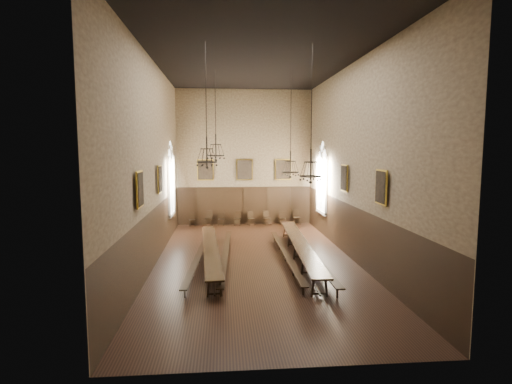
{
  "coord_description": "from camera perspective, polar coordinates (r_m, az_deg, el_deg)",
  "views": [
    {
      "loc": [
        -1.47,
        -17.74,
        5.14
      ],
      "look_at": [
        0.15,
        1.5,
        3.01
      ],
      "focal_mm": 28.0,
      "sensor_mm": 36.0,
      "label": 1
    }
  ],
  "objects": [
    {
      "name": "chair_5",
      "position": [
        26.91,
        1.54,
        -4.1
      ],
      "size": [
        0.51,
        0.51,
        0.94
      ],
      "rotation": [
        0.0,
        0.0,
        0.25
      ],
      "color": "black",
      "rests_on": "floor"
    },
    {
      "name": "portrait_back_0",
      "position": [
        26.68,
        -7.24,
        3.16
      ],
      "size": [
        1.1,
        0.12,
        1.4
      ],
      "color": "#B6922B",
      "rests_on": "wall_back"
    },
    {
      "name": "wall_front",
      "position": [
        8.88,
        4.75,
        2.15
      ],
      "size": [
        9.0,
        0.02,
        9.0
      ],
      "primitive_type": "cube",
      "color": "#927F59",
      "rests_on": "ground"
    },
    {
      "name": "chair_6",
      "position": [
        26.97,
        3.81,
        -4.12
      ],
      "size": [
        0.39,
        0.39,
        0.88
      ],
      "rotation": [
        0.0,
        0.0,
        -0.0
      ],
      "color": "black",
      "rests_on": "floor"
    },
    {
      "name": "chandelier_front_right",
      "position": [
        15.4,
        7.82,
        3.5
      ],
      "size": [
        0.85,
        0.85,
        5.09
      ],
      "color": "black",
      "rests_on": "ceiling"
    },
    {
      "name": "chair_1",
      "position": [
        26.71,
        -6.83,
        -4.17
      ],
      "size": [
        0.5,
        0.5,
        1.02
      ],
      "rotation": [
        0.0,
        0.0,
        -0.13
      ],
      "color": "black",
      "rests_on": "floor"
    },
    {
      "name": "wall_back",
      "position": [
        26.8,
        -1.67,
        4.93
      ],
      "size": [
        9.0,
        0.02,
        9.0
      ],
      "primitive_type": "cube",
      "color": "#927F59",
      "rests_on": "ground"
    },
    {
      "name": "chair_7",
      "position": [
        27.16,
        5.83,
        -3.99
      ],
      "size": [
        0.47,
        0.47,
        1.0
      ],
      "rotation": [
        0.0,
        0.0,
        0.07
      ],
      "color": "black",
      "rests_on": "floor"
    },
    {
      "name": "portrait_back_2",
      "position": [
        26.97,
        3.88,
        3.22
      ],
      "size": [
        1.1,
        0.12,
        1.4
      ],
      "color": "#B6922B",
      "rests_on": "wall_back"
    },
    {
      "name": "bench_right_outer",
      "position": [
        18.9,
        7.45,
        -8.58
      ],
      "size": [
        0.39,
        10.57,
        0.48
      ],
      "rotation": [
        0.0,
        0.0,
        -0.01
      ],
      "color": "black",
      "rests_on": "floor"
    },
    {
      "name": "floor",
      "position": [
        18.53,
        -0.07,
        -9.83
      ],
      "size": [
        9.0,
        18.0,
        0.02
      ],
      "primitive_type": "cube",
      "color": "black",
      "rests_on": "ground"
    },
    {
      "name": "wall_left",
      "position": [
        18.01,
        -14.56,
        4.06
      ],
      "size": [
        0.02,
        18.0,
        9.0
      ],
      "primitive_type": "cube",
      "color": "#927F59",
      "rests_on": "ground"
    },
    {
      "name": "table_right",
      "position": [
        18.77,
        6.28,
        -8.34
      ],
      "size": [
        1.25,
        10.48,
        0.82
      ],
      "rotation": [
        0.0,
        0.0,
        -0.05
      ],
      "color": "black",
      "rests_on": "floor"
    },
    {
      "name": "chair_0",
      "position": [
        26.76,
        -9.09,
        -4.28
      ],
      "size": [
        0.43,
        0.43,
        0.88
      ],
      "rotation": [
        0.0,
        0.0,
        0.13
      ],
      "color": "black",
      "rests_on": "floor"
    },
    {
      "name": "portrait_left_1",
      "position": [
        14.6,
        -16.28,
        0.39
      ],
      "size": [
        0.12,
        1.0,
        1.3
      ],
      "color": "#B6922B",
      "rests_on": "wall_left"
    },
    {
      "name": "portrait_left_0",
      "position": [
        19.02,
        -13.6,
        1.78
      ],
      "size": [
        0.12,
        1.0,
        1.3
      ],
      "color": "#B6922B",
      "rests_on": "wall_left"
    },
    {
      "name": "chair_2",
      "position": [
        26.74,
        -5.02,
        -4.23
      ],
      "size": [
        0.44,
        0.44,
        0.88
      ],
      "rotation": [
        0.0,
        0.0,
        -0.16
      ],
      "color": "black",
      "rests_on": "floor"
    },
    {
      "name": "table_left",
      "position": [
        18.28,
        -6.49,
        -8.88
      ],
      "size": [
        1.2,
        9.38,
        0.73
      ],
      "rotation": [
        0.0,
        0.0,
        0.06
      ],
      "color": "black",
      "rests_on": "floor"
    },
    {
      "name": "wall_right",
      "position": [
        18.73,
        13.85,
        4.16
      ],
      "size": [
        0.02,
        18.0,
        9.0
      ],
      "primitive_type": "cube",
      "color": "#927F59",
      "rests_on": "ground"
    },
    {
      "name": "window_left",
      "position": [
        23.49,
        -12.04,
        1.91
      ],
      "size": [
        0.2,
        2.2,
        4.6
      ],
      "primitive_type": null,
      "color": "white",
      "rests_on": "wall_left"
    },
    {
      "name": "chandelier_back_left",
      "position": [
        20.57,
        -5.76,
        5.98
      ],
      "size": [
        0.88,
        0.88,
        4.4
      ],
      "color": "black",
      "rests_on": "ceiling"
    },
    {
      "name": "bench_left_inner",
      "position": [
        18.38,
        -4.38,
        -9.08
      ],
      "size": [
        0.73,
        9.36,
        0.42
      ],
      "rotation": [
        0.0,
        0.0,
        -0.05
      ],
      "color": "black",
      "rests_on": "floor"
    },
    {
      "name": "ceiling",
      "position": [
        18.22,
        -0.07,
        18.57
      ],
      "size": [
        9.0,
        18.0,
        0.02
      ],
      "primitive_type": "cube",
      "color": "black",
      "rests_on": "ground"
    },
    {
      "name": "chandelier_back_right",
      "position": [
        20.73,
        4.94,
        3.73
      ],
      "size": [
        0.89,
        0.89,
        5.28
      ],
      "color": "black",
      "rests_on": "ceiling"
    },
    {
      "name": "chandelier_front_left",
      "position": [
        15.12,
        -7.05,
        5.52
      ],
      "size": [
        0.77,
        0.77,
        4.52
      ],
      "color": "black",
      "rests_on": "ceiling"
    },
    {
      "name": "window_right",
      "position": [
        24.04,
        9.41,
        2.07
      ],
      "size": [
        0.2,
        2.2,
        4.6
      ],
      "primitive_type": null,
      "color": "white",
      "rests_on": "wall_right"
    },
    {
      "name": "chair_3",
      "position": [
        26.72,
        -2.65,
        -4.17
      ],
      "size": [
        0.51,
        0.51,
        0.95
      ],
      "rotation": [
        0.0,
        0.0,
        -0.26
      ],
      "color": "black",
      "rests_on": "floor"
    },
    {
      "name": "wainscot_panelling",
      "position": [
        18.22,
        -0.07,
        -6.03
      ],
      "size": [
        9.0,
        18.0,
        2.5
      ],
      "primitive_type": null,
      "color": "black",
      "rests_on": "floor"
    },
    {
      "name": "portrait_right_1",
      "position": [
        15.46,
        17.45,
        0.67
      ],
      "size": [
        0.12,
        1.0,
        1.3
      ],
      "color": "#B6922B",
      "rests_on": "wall_right"
    },
    {
      "name": "chair_4",
      "position": [
        26.83,
        -0.72,
        -4.15
      ],
      "size": [
        0.5,
        0.5,
        0.91
      ],
      "rotation": [
        0.0,
        0.0,
        0.27
      ],
      "color": "black",
      "rests_on": "floor"
    },
    {
      "name": "portrait_right_0",
      "position": [
        19.68,
        12.5,
        1.96
      ],
      "size": [
        0.12,
        1.0,
        1.3
      ],
      "color": "#B6922B",
      "rests_on": "wall_right"
    },
    {
      "name": "portrait_back_1",
      "position": [
        26.7,
        -1.65,
        3.21
      ],
      "size": [
        1.1,
        0.12,
        1.4
      ],
      "color": "#B6922B",
      "rests_on": "wall_back"
    },
    {
      "name": "bench_right_inner",
      "position": [
        18.42,
        4.23,
        -9.08
      ],
      "size": [
        0.35,
        9.05,
        0.41
      ],
      "rotation": [
        0.0,
        0.0,
        -0.01
      ],
      "color": "black",
      "rests_on": "floor"
    },
    {
      "name": "bench_left_outer",
      "position": [
        18.35,
        -8.12,
        -9.18
      ],
      "size": [
        0.82,
        9.19,
        0.41
      ],
      "rotation": [
        0.0,
        0.0,
        -0.06
      ],
      "color": "black",
      "rests_on": "floor"
    }
  ]
}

